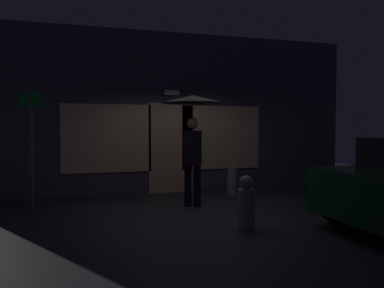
% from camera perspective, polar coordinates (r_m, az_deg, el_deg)
% --- Properties ---
extents(ground_plane, '(18.00, 18.00, 0.00)m').
position_cam_1_polar(ground_plane, '(7.53, 0.85, -9.87)').
color(ground_plane, '#2D2D33').
extents(building_facade, '(9.54, 0.48, 3.93)m').
position_cam_1_polar(building_facade, '(9.62, -3.41, 4.48)').
color(building_facade, '#4C4C56').
rests_on(building_facade, ground).
extents(person_with_umbrella, '(1.29, 1.29, 2.25)m').
position_cam_1_polar(person_with_umbrella, '(7.76, 0.09, 3.80)').
color(person_with_umbrella, black).
rests_on(person_with_umbrella, ground).
extents(street_sign_post, '(0.40, 0.07, 2.40)m').
position_cam_1_polar(street_sign_post, '(8.13, -22.67, 0.55)').
color(street_sign_post, '#595B60').
rests_on(street_sign_post, ground).
extents(sidewalk_bollard, '(0.23, 0.23, 0.66)m').
position_cam_1_polar(sidewalk_bollard, '(9.24, 5.94, -5.48)').
color(sidewalk_bollard, '#9E998E').
rests_on(sidewalk_bollard, ground).
extents(fire_hydrant, '(0.28, 0.28, 0.86)m').
position_cam_1_polar(fire_hydrant, '(6.21, 8.00, -8.84)').
color(fire_hydrant, gray).
rests_on(fire_hydrant, ground).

